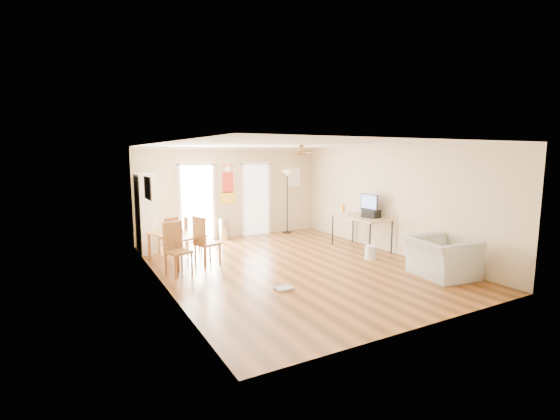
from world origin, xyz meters
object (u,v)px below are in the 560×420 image
dining_table (177,248)px  dining_chair_far (168,235)px  torchiere_lamp (287,202)px  computer_desk (361,233)px  printer (371,214)px  trash_can (224,229)px  bookshelf (146,213)px  wastebasket_a (371,252)px  armchair (441,258)px  dining_chair_right_b (207,241)px  dining_chair_right_a (193,236)px  dining_chair_near (178,249)px

dining_table → dining_chair_far: size_ratio=1.46×
torchiere_lamp → computer_desk: bearing=-77.4°
computer_desk → printer: size_ratio=4.06×
dining_table → torchiere_lamp: 4.29m
dining_table → trash_can: bearing=44.5°
torchiere_lamp → computer_desk: 2.84m
bookshelf → dining_table: size_ratio=1.47×
wastebasket_a → armchair: (0.29, -1.68, 0.23)m
dining_table → dining_chair_right_b: bearing=-42.1°
dining_table → dining_chair_right_a: (0.55, 0.56, 0.13)m
dining_chair_right_b → printer: size_ratio=2.82×
dining_chair_near → dining_table: bearing=61.4°
dining_chair_right_a → wastebasket_a: size_ratio=2.95×
dining_chair_right_a → dining_chair_near: size_ratio=0.88×
bookshelf → trash_can: bearing=28.5°
bookshelf → dining_chair_right_a: (0.94, -0.82, -0.51)m
dining_chair_right_a → dining_chair_far: size_ratio=1.02×
dining_chair_far → trash_can: 1.95m
torchiere_lamp → dining_chair_far: bearing=-167.2°
torchiere_lamp → dining_chair_right_b: bearing=-145.5°
dining_chair_right_b → computer_desk: dining_chair_right_b is taller
dining_table → dining_chair_near: bearing=-101.6°
printer → armchair: size_ratio=0.32×
computer_desk → dining_table: bearing=168.0°
dining_chair_right_b → trash_can: (1.23, 2.25, -0.23)m
bookshelf → dining_chair_right_b: bookshelf is taller
dining_chair_right_b → printer: bearing=-114.8°
bookshelf → dining_table: bookshelf is taller
bookshelf → dining_chair_far: (0.42, -0.47, -0.52)m
dining_chair_near → computer_desk: (4.65, -0.06, -0.11)m
dining_chair_far → trash_can: (1.75, 0.85, -0.15)m
armchair → dining_table: bearing=59.4°
bookshelf → printer: size_ratio=5.10×
trash_can → wastebasket_a: size_ratio=1.95×
dining_chair_right_b → dining_chair_far: 1.50m
torchiere_lamp → armchair: size_ratio=1.61×
dining_table → torchiere_lamp: size_ratio=0.69×
dining_table → trash_can: size_ratio=2.18×
computer_desk → bookshelf: bearing=154.4°
dining_chair_far → torchiere_lamp: torchiere_lamp is taller
dining_chair_right_a → computer_desk: dining_chair_right_a is taller
torchiere_lamp → armchair: torchiere_lamp is taller
dining_chair_far → torchiere_lamp: bearing=174.0°
bookshelf → dining_chair_far: size_ratio=2.15×
bookshelf → wastebasket_a: size_ratio=6.22×
dining_chair_far → torchiere_lamp: 3.95m
dining_chair_right_b → dining_chair_near: dining_chair_right_b is taller
trash_can → bookshelf: bearing=-170.2°
bookshelf → trash_can: (2.17, 0.37, -0.67)m
dining_chair_right_b → bookshelf: bearing=11.1°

